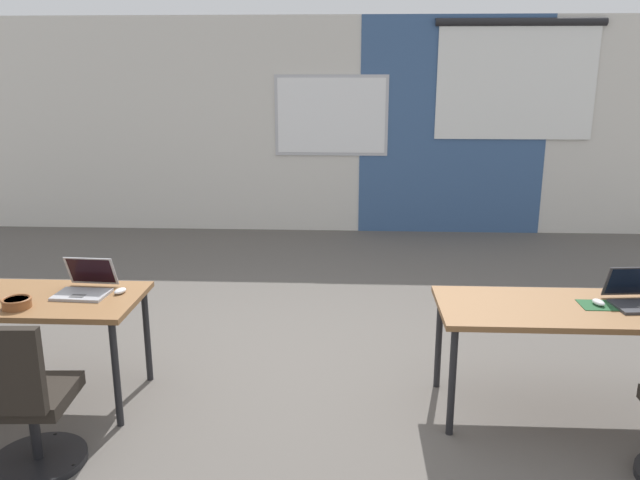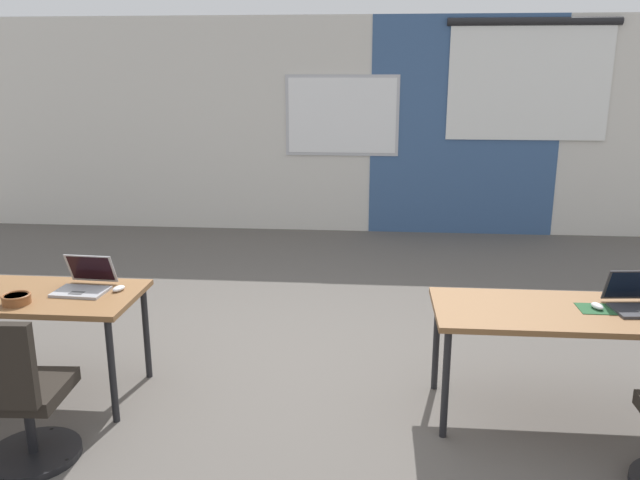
# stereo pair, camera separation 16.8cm
# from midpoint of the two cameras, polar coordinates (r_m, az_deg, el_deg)

# --- Properties ---
(ground_plane) EXTENTS (24.00, 24.00, 0.00)m
(ground_plane) POSITION_cam_midpoint_polar(r_m,az_deg,el_deg) (4.86, -3.22, -11.00)
(ground_plane) COLOR #56514C
(back_wall_assembly) EXTENTS (10.00, 0.27, 2.80)m
(back_wall_assembly) POSITION_cam_midpoint_polar(r_m,az_deg,el_deg) (8.58, -0.04, 10.22)
(back_wall_assembly) COLOR silver
(back_wall_assembly) RESTS_ON ground
(desk_near_left) EXTENTS (1.60, 0.70, 0.72)m
(desk_near_left) POSITION_cam_midpoint_polar(r_m,az_deg,el_deg) (4.60, -26.54, -5.28)
(desk_near_left) COLOR brown
(desk_near_left) RESTS_ON ground
(desk_near_right) EXTENTS (1.60, 0.70, 0.72)m
(desk_near_right) POSITION_cam_midpoint_polar(r_m,az_deg,el_deg) (4.21, 20.27, -6.36)
(desk_near_right) COLOR brown
(desk_near_right) RESTS_ON ground
(laptop_near_left_inner) EXTENTS (0.35, 0.34, 0.22)m
(laptop_near_left_inner) POSITION_cam_midpoint_polar(r_m,az_deg,el_deg) (4.45, -21.32, -3.87)
(laptop_near_left_inner) COLOR #9E9EA3
(laptop_near_left_inner) RESTS_ON desk_near_left
(mouse_near_left_inner) EXTENTS (0.09, 0.11, 0.03)m
(mouse_near_left_inner) POSITION_cam_midpoint_polar(r_m,az_deg,el_deg) (4.37, -18.52, -4.35)
(mouse_near_left_inner) COLOR silver
(mouse_near_left_inner) RESTS_ON desk_near_left
(chair_near_left_inner) EXTENTS (0.52, 0.55, 0.92)m
(chair_near_left_inner) POSITION_cam_midpoint_polar(r_m,az_deg,el_deg) (3.88, -26.03, -13.51)
(chair_near_left_inner) COLOR black
(chair_near_left_inner) RESTS_ON ground
(laptop_near_right_end) EXTENTS (0.36, 0.34, 0.23)m
(laptop_near_right_end) POSITION_cam_midpoint_polar(r_m,az_deg,el_deg) (4.37, 25.63, -4.66)
(laptop_near_right_end) COLOR #333338
(laptop_near_right_end) RESTS_ON desk_near_right
(mousepad_near_right_end) EXTENTS (0.22, 0.19, 0.00)m
(mousepad_near_right_end) POSITION_cam_midpoint_polar(r_m,az_deg,el_deg) (4.27, 22.62, -5.42)
(mousepad_near_right_end) COLOR #23512D
(mousepad_near_right_end) RESTS_ON desk_near_right
(mouse_near_right_end) EXTENTS (0.08, 0.11, 0.03)m
(mouse_near_right_end) POSITION_cam_midpoint_polar(r_m,az_deg,el_deg) (4.27, 22.64, -5.18)
(mouse_near_right_end) COLOR silver
(mouse_near_right_end) RESTS_ON mousepad_near_right_end
(snack_bowl) EXTENTS (0.18, 0.18, 0.06)m
(snack_bowl) POSITION_cam_midpoint_polar(r_m,az_deg,el_deg) (4.36, -26.54, -5.02)
(snack_bowl) COLOR brown
(snack_bowl) RESTS_ON desk_near_left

